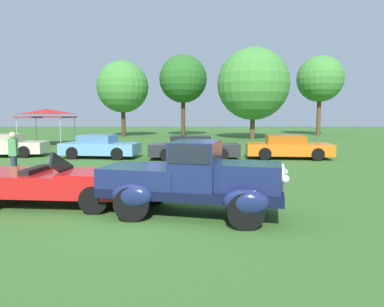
{
  "coord_description": "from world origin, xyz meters",
  "views": [
    {
      "loc": [
        0.71,
        -7.37,
        2.28
      ],
      "look_at": [
        0.67,
        2.41,
        1.19
      ],
      "focal_mm": 32.59,
      "sensor_mm": 36.0,
      "label": 1
    }
  ],
  "objects_px": {
    "show_car_cream": "(7,146)",
    "show_car_orange": "(289,147)",
    "show_car_skyblue": "(101,147)",
    "feature_pickup_truck": "(194,178)",
    "neighbor_convertible": "(59,182)",
    "canopy_tent_left_field": "(48,113)",
    "show_car_charcoal": "(195,148)",
    "spectator_between_cars": "(15,154)"
  },
  "relations": [
    {
      "from": "show_car_cream",
      "to": "show_car_skyblue",
      "type": "height_order",
      "value": "same"
    },
    {
      "from": "neighbor_convertible",
      "to": "spectator_between_cars",
      "type": "relative_size",
      "value": 2.71
    },
    {
      "from": "neighbor_convertible",
      "to": "canopy_tent_left_field",
      "type": "distance_m",
      "value": 18.77
    },
    {
      "from": "show_car_skyblue",
      "to": "show_car_charcoal",
      "type": "height_order",
      "value": "same"
    },
    {
      "from": "spectator_between_cars",
      "to": "neighbor_convertible",
      "type": "bearing_deg",
      "value": -49.97
    },
    {
      "from": "show_car_charcoal",
      "to": "neighbor_convertible",
      "type": "bearing_deg",
      "value": -111.11
    },
    {
      "from": "show_car_cream",
      "to": "show_car_orange",
      "type": "distance_m",
      "value": 15.27
    },
    {
      "from": "neighbor_convertible",
      "to": "spectator_between_cars",
      "type": "bearing_deg",
      "value": 130.03
    },
    {
      "from": "show_car_skyblue",
      "to": "show_car_orange",
      "type": "bearing_deg",
      "value": -1.89
    },
    {
      "from": "neighbor_convertible",
      "to": "show_car_charcoal",
      "type": "distance_m",
      "value": 9.71
    },
    {
      "from": "show_car_orange",
      "to": "spectator_between_cars",
      "type": "distance_m",
      "value": 12.71
    },
    {
      "from": "show_car_cream",
      "to": "canopy_tent_left_field",
      "type": "bearing_deg",
      "value": 94.14
    },
    {
      "from": "show_car_charcoal",
      "to": "show_car_orange",
      "type": "distance_m",
      "value": 4.93
    },
    {
      "from": "show_car_orange",
      "to": "canopy_tent_left_field",
      "type": "height_order",
      "value": "canopy_tent_left_field"
    },
    {
      "from": "show_car_cream",
      "to": "show_car_orange",
      "type": "xyz_separation_m",
      "value": [
        15.24,
        -0.96,
        0.0
      ]
    },
    {
      "from": "feature_pickup_truck",
      "to": "show_car_orange",
      "type": "xyz_separation_m",
      "value": [
        4.96,
        10.29,
        -0.26
      ]
    },
    {
      "from": "show_car_cream",
      "to": "canopy_tent_left_field",
      "type": "relative_size",
      "value": 1.27
    },
    {
      "from": "feature_pickup_truck",
      "to": "spectator_between_cars",
      "type": "bearing_deg",
      "value": 145.35
    },
    {
      "from": "show_car_orange",
      "to": "neighbor_convertible",
      "type": "bearing_deg",
      "value": -132.14
    },
    {
      "from": "show_car_charcoal",
      "to": "show_car_orange",
      "type": "relative_size",
      "value": 1.03
    },
    {
      "from": "feature_pickup_truck",
      "to": "show_car_orange",
      "type": "distance_m",
      "value": 11.43
    },
    {
      "from": "feature_pickup_truck",
      "to": "spectator_between_cars",
      "type": "distance_m",
      "value": 7.6
    },
    {
      "from": "show_car_skyblue",
      "to": "show_car_charcoal",
      "type": "relative_size",
      "value": 0.91
    },
    {
      "from": "show_car_skyblue",
      "to": "show_car_orange",
      "type": "relative_size",
      "value": 0.94
    },
    {
      "from": "show_car_skyblue",
      "to": "spectator_between_cars",
      "type": "height_order",
      "value": "spectator_between_cars"
    },
    {
      "from": "show_car_skyblue",
      "to": "show_car_orange",
      "type": "height_order",
      "value": "same"
    },
    {
      "from": "show_car_skyblue",
      "to": "canopy_tent_left_field",
      "type": "relative_size",
      "value": 1.24
    },
    {
      "from": "canopy_tent_left_field",
      "to": "show_car_cream",
      "type": "bearing_deg",
      "value": -85.86
    },
    {
      "from": "feature_pickup_truck",
      "to": "show_car_orange",
      "type": "height_order",
      "value": "feature_pickup_truck"
    },
    {
      "from": "neighbor_convertible",
      "to": "canopy_tent_left_field",
      "type": "bearing_deg",
      "value": 113.07
    },
    {
      "from": "neighbor_convertible",
      "to": "show_car_charcoal",
      "type": "xyz_separation_m",
      "value": [
        3.5,
        9.05,
        0.02
      ]
    },
    {
      "from": "neighbor_convertible",
      "to": "canopy_tent_left_field",
      "type": "xyz_separation_m",
      "value": [
        -7.32,
        17.19,
        1.85
      ]
    },
    {
      "from": "show_car_charcoal",
      "to": "show_car_orange",
      "type": "bearing_deg",
      "value": 2.89
    },
    {
      "from": "show_car_charcoal",
      "to": "canopy_tent_left_field",
      "type": "bearing_deg",
      "value": 143.06
    },
    {
      "from": "canopy_tent_left_field",
      "to": "show_car_orange",
      "type": "bearing_deg",
      "value": -26.61
    },
    {
      "from": "feature_pickup_truck",
      "to": "show_car_cream",
      "type": "distance_m",
      "value": 15.24
    },
    {
      "from": "feature_pickup_truck",
      "to": "show_car_skyblue",
      "type": "height_order",
      "value": "feature_pickup_truck"
    },
    {
      "from": "show_car_orange",
      "to": "show_car_charcoal",
      "type": "bearing_deg",
      "value": -177.11
    },
    {
      "from": "feature_pickup_truck",
      "to": "canopy_tent_left_field",
      "type": "xyz_separation_m",
      "value": [
        -10.78,
        18.18,
        1.56
      ]
    },
    {
      "from": "show_car_cream",
      "to": "show_car_charcoal",
      "type": "xyz_separation_m",
      "value": [
        10.32,
        -1.2,
        0.0
      ]
    },
    {
      "from": "show_car_skyblue",
      "to": "show_car_orange",
      "type": "distance_m",
      "value": 9.88
    },
    {
      "from": "show_car_skyblue",
      "to": "neighbor_convertible",
      "type": "bearing_deg",
      "value": -81.39
    }
  ]
}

